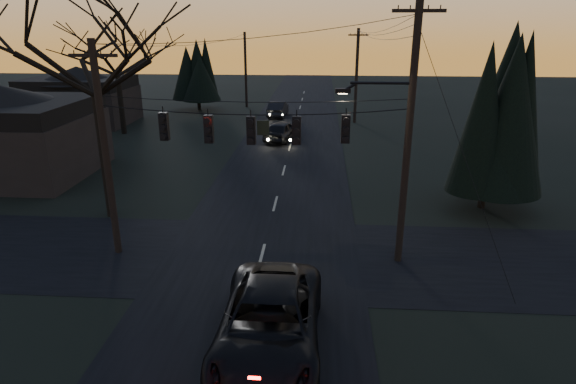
# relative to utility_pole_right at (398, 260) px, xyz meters

# --- Properties ---
(main_road) EXTENTS (8.00, 120.00, 0.02)m
(main_road) POSITION_rel_utility_pole_right_xyz_m (-5.50, 10.00, 0.01)
(main_road) COLOR black
(main_road) RESTS_ON ground
(cross_road) EXTENTS (60.00, 7.00, 0.02)m
(cross_road) POSITION_rel_utility_pole_right_xyz_m (-5.50, 0.00, 0.01)
(cross_road) COLOR black
(cross_road) RESTS_ON ground
(utility_pole_right) EXTENTS (5.00, 0.30, 10.00)m
(utility_pole_right) POSITION_rel_utility_pole_right_xyz_m (0.00, 0.00, 0.00)
(utility_pole_right) COLOR black
(utility_pole_right) RESTS_ON ground
(utility_pole_left) EXTENTS (1.80, 0.30, 8.50)m
(utility_pole_left) POSITION_rel_utility_pole_right_xyz_m (-11.50, 0.00, 0.00)
(utility_pole_left) COLOR black
(utility_pole_left) RESTS_ON ground
(utility_pole_far_r) EXTENTS (1.80, 0.30, 8.50)m
(utility_pole_far_r) POSITION_rel_utility_pole_right_xyz_m (0.00, 28.00, 0.00)
(utility_pole_far_r) COLOR black
(utility_pole_far_r) RESTS_ON ground
(utility_pole_far_l) EXTENTS (0.30, 0.30, 8.00)m
(utility_pole_far_l) POSITION_rel_utility_pole_right_xyz_m (-11.50, 36.00, 0.00)
(utility_pole_far_l) COLOR black
(utility_pole_far_l) RESTS_ON ground
(span_signal_assembly) EXTENTS (11.50, 0.44, 1.53)m
(span_signal_assembly) POSITION_rel_utility_pole_right_xyz_m (-5.74, 0.00, 5.29)
(span_signal_assembly) COLOR black
(span_signal_assembly) RESTS_ON ground
(bare_tree_left) EXTENTS (8.97, 8.97, 11.70)m
(bare_tree_left) POSITION_rel_utility_pole_right_xyz_m (-13.42, 3.87, 8.18)
(bare_tree_left) COLOR black
(bare_tree_left) RESTS_ON ground
(evergreen_right) EXTENTS (4.08, 4.08, 8.12)m
(evergreen_right) POSITION_rel_utility_pole_right_xyz_m (5.15, 6.23, 4.65)
(evergreen_right) COLOR black
(evergreen_right) RESTS_ON ground
(bare_tree_dist) EXTENTS (7.58, 7.58, 9.68)m
(bare_tree_dist) POSITION_rel_utility_pole_right_xyz_m (-19.94, 21.86, 6.76)
(bare_tree_dist) COLOR black
(bare_tree_dist) RESTS_ON ground
(evergreen_dist) EXTENTS (4.05, 4.05, 6.57)m
(evergreen_dist) POSITION_rel_utility_pole_right_xyz_m (-16.32, 33.73, 3.88)
(evergreen_dist) COLOR black
(evergreen_dist) RESTS_ON ground
(house_left_near) EXTENTS (10.00, 8.00, 5.60)m
(house_left_near) POSITION_rel_utility_pole_right_xyz_m (-22.50, 10.00, 2.80)
(house_left_near) COLOR black
(house_left_near) RESTS_ON ground
(house_left_far) EXTENTS (9.00, 7.00, 5.20)m
(house_left_far) POSITION_rel_utility_pole_right_xyz_m (-25.50, 26.00, 2.60)
(house_left_far) COLOR black
(house_left_far) RESTS_ON ground
(suv_near) EXTENTS (2.95, 6.37, 1.77)m
(suv_near) POSITION_rel_utility_pole_right_xyz_m (-4.56, -5.86, 0.88)
(suv_near) COLOR black
(suv_near) RESTS_ON ground
(sedan_oncoming_a) EXTENTS (2.93, 4.96, 1.58)m
(sedan_oncoming_a) POSITION_rel_utility_pole_right_xyz_m (-6.30, 20.16, 0.79)
(sedan_oncoming_a) COLOR black
(sedan_oncoming_a) RESTS_ON ground
(sedan_oncoming_b) EXTENTS (1.89, 4.60, 1.48)m
(sedan_oncoming_b) POSITION_rel_utility_pole_right_xyz_m (-7.49, 30.50, 0.74)
(sedan_oncoming_b) COLOR black
(sedan_oncoming_b) RESTS_ON ground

